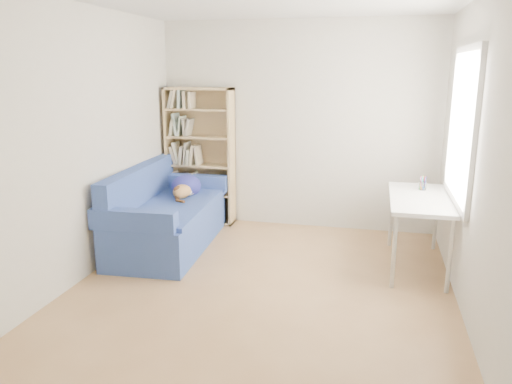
{
  "coord_description": "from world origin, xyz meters",
  "views": [
    {
      "loc": [
        0.96,
        -4.26,
        2.01
      ],
      "look_at": [
        -0.13,
        0.28,
        0.85
      ],
      "focal_mm": 35.0,
      "sensor_mm": 36.0,
      "label": 1
    }
  ],
  "objects_px": {
    "sofa": "(166,217)",
    "bookshelf": "(200,162)",
    "pen_cup": "(423,184)",
    "desk": "(419,203)"
  },
  "relations": [
    {
      "from": "sofa",
      "to": "pen_cup",
      "type": "bearing_deg",
      "value": 3.29
    },
    {
      "from": "bookshelf",
      "to": "desk",
      "type": "distance_m",
      "value": 2.87
    },
    {
      "from": "bookshelf",
      "to": "pen_cup",
      "type": "relative_size",
      "value": 11.54
    },
    {
      "from": "sofa",
      "to": "bookshelf",
      "type": "height_order",
      "value": "bookshelf"
    },
    {
      "from": "bookshelf",
      "to": "sofa",
      "type": "bearing_deg",
      "value": -94.62
    },
    {
      "from": "sofa",
      "to": "bookshelf",
      "type": "relative_size",
      "value": 1.07
    },
    {
      "from": "desk",
      "to": "pen_cup",
      "type": "relative_size",
      "value": 8.35
    },
    {
      "from": "sofa",
      "to": "desk",
      "type": "height_order",
      "value": "sofa"
    },
    {
      "from": "bookshelf",
      "to": "pen_cup",
      "type": "distance_m",
      "value": 2.81
    },
    {
      "from": "desk",
      "to": "pen_cup",
      "type": "xyz_separation_m",
      "value": [
        0.05,
        0.32,
        0.13
      ]
    }
  ]
}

